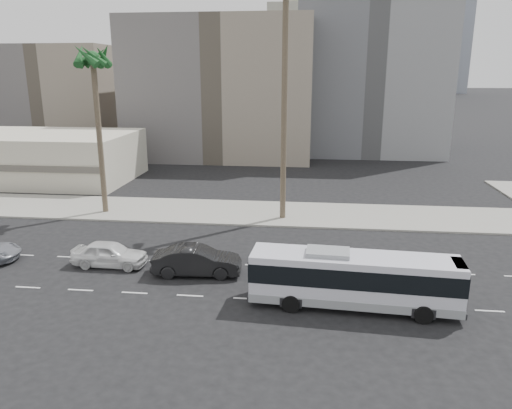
# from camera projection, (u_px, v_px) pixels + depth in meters

# --- Properties ---
(ground) EXTENTS (700.00, 700.00, 0.00)m
(ground) POSITION_uv_depth(u_px,v_px,m) (305.00, 302.00, 24.67)
(ground) COLOR black
(ground) RESTS_ON ground
(sidewalk_north) EXTENTS (120.00, 7.00, 0.15)m
(sidewalk_north) POSITION_uv_depth(u_px,v_px,m) (308.00, 214.00, 39.50)
(sidewalk_north) COLOR gray
(sidewalk_north) RESTS_ON ground
(commercial_low) EXTENTS (22.00, 12.16, 5.00)m
(commercial_low) POSITION_uv_depth(u_px,v_px,m) (30.00, 156.00, 52.15)
(commercial_low) COLOR beige
(commercial_low) RESTS_ON ground
(midrise_beige_west) EXTENTS (24.00, 18.00, 18.00)m
(midrise_beige_west) POSITION_uv_depth(u_px,v_px,m) (224.00, 89.00, 66.69)
(midrise_beige_west) COLOR slate
(midrise_beige_west) RESTS_ON ground
(midrise_gray_center) EXTENTS (20.00, 20.00, 26.00)m
(midrise_gray_center) POSITION_uv_depth(u_px,v_px,m) (368.00, 59.00, 70.18)
(midrise_gray_center) COLOR slate
(midrise_gray_center) RESTS_ON ground
(midrise_beige_far) EXTENTS (18.00, 16.00, 15.00)m
(midrise_beige_far) POSITION_uv_depth(u_px,v_px,m) (64.00, 97.00, 74.69)
(midrise_beige_far) COLOR slate
(midrise_beige_far) RESTS_ON ground
(civic_tower) EXTENTS (42.00, 42.00, 129.00)m
(civic_tower) POSITION_uv_depth(u_px,v_px,m) (310.00, 17.00, 254.13)
(civic_tower) COLOR #B8B59E
(civic_tower) RESTS_ON ground
(highrise_right) EXTENTS (26.00, 26.00, 70.00)m
(highrise_right) POSITION_uv_depth(u_px,v_px,m) (409.00, 20.00, 230.90)
(highrise_right) COLOR slate
(highrise_right) RESTS_ON ground
(highrise_far) EXTENTS (22.00, 22.00, 60.00)m
(highrise_far) POSITION_uv_depth(u_px,v_px,m) (446.00, 35.00, 258.28)
(highrise_far) COLOR slate
(highrise_far) RESTS_ON ground
(city_bus) EXTENTS (10.29, 2.94, 2.92)m
(city_bus) POSITION_uv_depth(u_px,v_px,m) (354.00, 278.00, 23.76)
(city_bus) COLOR silver
(city_bus) RESTS_ON ground
(car_a) EXTENTS (2.16, 5.19, 1.67)m
(car_a) POSITION_uv_depth(u_px,v_px,m) (197.00, 261.00, 27.80)
(car_a) COLOR black
(car_a) RESTS_ON ground
(car_b) EXTENTS (1.90, 4.51, 1.52)m
(car_b) POSITION_uv_depth(u_px,v_px,m) (110.00, 254.00, 29.05)
(car_b) COLOR white
(car_b) RESTS_ON ground
(palm_mid) EXTENTS (4.32, 4.32, 13.38)m
(palm_mid) POSITION_uv_depth(u_px,v_px,m) (93.00, 62.00, 36.97)
(palm_mid) COLOR brown
(palm_mid) RESTS_ON ground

